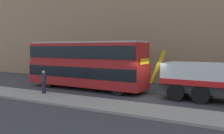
% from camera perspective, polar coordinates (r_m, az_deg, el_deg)
% --- Properties ---
extents(ground_plane, '(120.00, 120.00, 0.00)m').
position_cam_1_polar(ground_plane, '(18.48, 9.16, -6.70)').
color(ground_plane, '#38383D').
extents(near_kerb, '(60.00, 2.80, 0.15)m').
position_cam_1_polar(near_kerb, '(14.68, 3.44, -9.28)').
color(near_kerb, gray).
rests_on(near_kerb, ground_plane).
extents(building_facade, '(60.00, 1.50, 16.00)m').
position_cam_1_polar(building_facade, '(25.60, 15.29, 14.46)').
color(building_facade, '#9E7A5B').
rests_on(building_facade, ground_plane).
extents(double_decker_bus, '(11.11, 2.91, 4.06)m').
position_cam_1_polar(double_decker_bus, '(21.41, -6.17, 0.89)').
color(double_decker_bus, '#AD1E1E').
rests_on(double_decker_bus, ground_plane).
extents(pedestrian_onlooker, '(0.42, 0.48, 1.71)m').
position_cam_1_polar(pedestrian_onlooker, '(19.27, -15.30, -3.37)').
color(pedestrian_onlooker, '#232333').
rests_on(pedestrian_onlooker, near_kerb).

